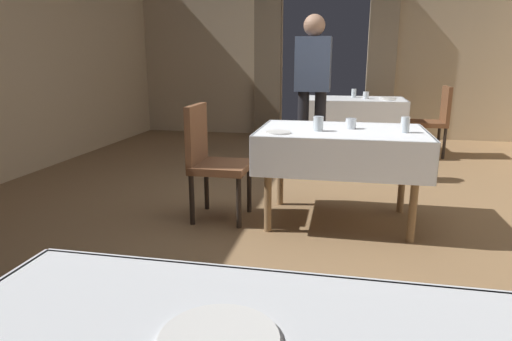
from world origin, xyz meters
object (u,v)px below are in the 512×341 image
glass_mid_b (318,124)px  plate_far_d (388,98)px  plate_mid_a (278,132)px  person_waiter_by_doorway (313,84)px  glass_far_a (366,95)px  dining_table_far (353,106)px  chair_far_right (435,118)px  glass_mid_c (405,125)px  plate_far_b (388,99)px  glass_far_c (354,93)px  glass_mid_d (351,124)px  plate_near_c (219,340)px  chair_mid_left (211,157)px  dining_table_mid (341,143)px

glass_mid_b → plate_far_d: bearing=76.0°
plate_mid_a → person_waiter_by_doorway: size_ratio=0.11×
glass_far_a → dining_table_far: bearing=165.5°
person_waiter_by_doorway → chair_far_right: bearing=44.8°
plate_far_d → glass_mid_c: bearing=-92.7°
plate_far_b → glass_far_c: (-0.44, 0.33, 0.05)m
glass_mid_b → glass_mid_c: (0.63, 0.05, 0.00)m
dining_table_far → plate_far_b: (0.44, -0.16, 0.11)m
glass_mid_b → glass_far_a: size_ratio=1.14×
plate_mid_a → glass_mid_d: bearing=31.3°
glass_far_a → plate_far_b: size_ratio=0.50×
plate_mid_a → glass_far_c: size_ratio=1.55×
plate_far_d → person_waiter_by_doorway: 1.98m
chair_far_right → plate_far_d: chair_far_right is taller
glass_mid_b → plate_near_c: bearing=-90.6°
glass_far_a → glass_mid_d: bearing=-94.6°
chair_far_right → plate_near_c: bearing=-104.3°
chair_mid_left → plate_near_c: size_ratio=3.94×
dining_table_mid → glass_mid_b: bearing=-147.1°
chair_mid_left → chair_far_right: size_ratio=1.00×
plate_mid_a → glass_mid_d: 0.61m
chair_far_right → glass_mid_b: chair_far_right is taller
glass_mid_c → glass_far_c: 3.10m
plate_mid_a → plate_far_d: 3.43m
chair_far_right → person_waiter_by_doorway: 2.23m
dining_table_far → plate_mid_a: 3.18m
chair_far_right → glass_far_c: (-1.08, 0.22, 0.29)m
dining_table_far → chair_mid_left: size_ratio=1.49×
plate_mid_a → glass_mid_d: (0.52, 0.32, 0.03)m
dining_table_mid → chair_mid_left: 1.04m
plate_far_b → person_waiter_by_doorway: bearing=-122.5°
dining_table_far → plate_mid_a: plate_mid_a is taller
chair_far_right → dining_table_far: bearing=177.3°
glass_mid_b → glass_mid_c: bearing=4.7°
glass_far_a → glass_far_c: glass_far_c is taller
glass_mid_b → chair_far_right: bearing=64.6°
glass_far_a → plate_far_d: bearing=30.8°
glass_mid_b → glass_far_c: glass_far_c is taller
glass_mid_c → glass_mid_d: size_ratio=1.42×
plate_mid_a → glass_mid_c: 0.94m
plate_near_c → glass_far_a: bearing=84.9°
glass_mid_d → person_waiter_by_doorway: bearing=107.9°
dining_table_mid → person_waiter_by_doorway: (-0.33, 1.27, 0.38)m
person_waiter_by_doorway → glass_far_c: bearing=75.3°
plate_mid_a → glass_mid_b: bearing=28.5°
plate_near_c → glass_mid_b: glass_mid_b is taller
dining_table_mid → glass_far_c: size_ratio=10.70×
glass_far_c → dining_table_mid: bearing=-92.5°
plate_far_d → dining_table_far: bearing=-163.0°
glass_mid_c → plate_far_d: glass_mid_c is taller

